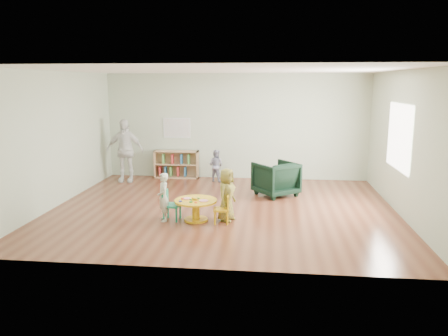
% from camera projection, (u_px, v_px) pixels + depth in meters
% --- Properties ---
extents(room, '(7.10, 7.00, 2.80)m').
position_uv_depth(room, '(224.00, 117.00, 8.66)').
color(room, '#5B2D1C').
rests_on(room, ground).
extents(activity_table, '(0.80, 0.80, 0.45)m').
position_uv_depth(activity_table, '(196.00, 206.00, 8.19)').
color(activity_table, gold).
rests_on(activity_table, ground).
extents(kid_chair_left, '(0.33, 0.33, 0.57)m').
position_uv_depth(kid_chair_left, '(170.00, 204.00, 8.23)').
color(kid_chair_left, '#188661').
rests_on(kid_chair_left, ground).
extents(kid_chair_right, '(0.31, 0.31, 0.53)m').
position_uv_depth(kid_chair_right, '(223.00, 208.00, 8.03)').
color(kid_chair_right, gold).
rests_on(kid_chair_right, ground).
extents(bookshelf, '(1.20, 0.30, 0.75)m').
position_uv_depth(bookshelf, '(176.00, 164.00, 11.91)').
color(bookshelf, tan).
rests_on(bookshelf, ground).
extents(alphabet_poster, '(0.74, 0.01, 0.54)m').
position_uv_depth(alphabet_poster, '(177.00, 128.00, 11.85)').
color(alphabet_poster, white).
rests_on(alphabet_poster, ground).
extents(armchair, '(1.19, 1.19, 0.78)m').
position_uv_depth(armchair, '(276.00, 179.00, 10.01)').
color(armchair, black).
rests_on(armchair, ground).
extents(child_left, '(0.33, 0.39, 0.91)m').
position_uv_depth(child_left, '(163.00, 197.00, 8.15)').
color(child_left, silver).
rests_on(child_left, ground).
extents(child_right, '(0.46, 0.57, 1.00)m').
position_uv_depth(child_right, '(227.00, 195.00, 8.15)').
color(child_right, '#CEC916').
rests_on(child_right, ground).
extents(toddler, '(0.50, 0.45, 0.84)m').
position_uv_depth(toddler, '(216.00, 166.00, 11.43)').
color(toddler, '#1C1E47').
rests_on(toddler, ground).
extents(adult_caretaker, '(0.99, 0.48, 1.64)m').
position_uv_depth(adult_caretaker, '(125.00, 151.00, 11.34)').
color(adult_caretaker, white).
rests_on(adult_caretaker, ground).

